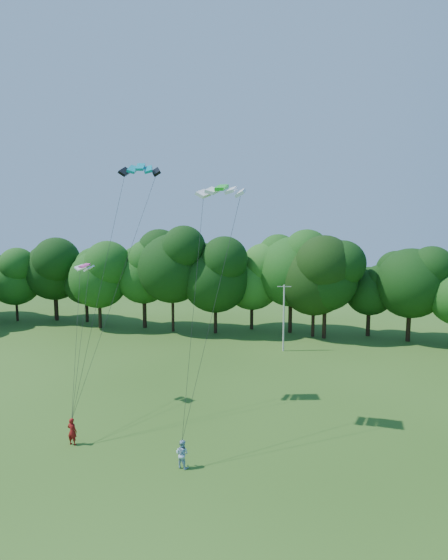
# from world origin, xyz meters

# --- Properties ---
(ground) EXTENTS (160.00, 160.00, 0.00)m
(ground) POSITION_xyz_m (0.00, 0.00, 0.00)
(ground) COLOR #294E15
(ground) RESTS_ON ground
(utility_pole) EXTENTS (1.47, 0.38, 7.44)m
(utility_pole) POSITION_xyz_m (3.05, 28.26, 3.84)
(utility_pole) COLOR #B6B5AD
(utility_pole) RESTS_ON ground
(kite_flyer_left) EXTENTS (0.65, 0.44, 1.76)m
(kite_flyer_left) POSITION_xyz_m (-7.25, 3.70, 0.88)
(kite_flyer_left) COLOR maroon
(kite_flyer_left) RESTS_ON ground
(kite_flyer_right) EXTENTS (0.93, 0.79, 1.65)m
(kite_flyer_right) POSITION_xyz_m (0.40, 2.99, 0.83)
(kite_flyer_right) COLOR #9CBCD8
(kite_flyer_right) RESTS_ON ground
(kite_teal) EXTENTS (3.17, 2.06, 0.71)m
(kite_teal) POSITION_xyz_m (-5.79, 11.40, 18.17)
(kite_teal) COLOR #058C9F
(kite_teal) RESTS_ON ground
(kite_green) EXTENTS (3.10, 1.42, 0.53)m
(kite_green) POSITION_xyz_m (1.28, 8.48, 16.26)
(kite_green) COLOR green
(kite_green) RESTS_ON ground
(kite_pink) EXTENTS (1.71, 1.23, 0.31)m
(kite_pink) POSITION_xyz_m (-9.95, 10.03, 10.82)
(kite_pink) COLOR #C83789
(kite_pink) RESTS_ON ground
(tree_back_west) EXTENTS (7.93, 7.93, 11.54)m
(tree_back_west) POSITION_xyz_m (-32.12, 36.62, 7.21)
(tree_back_west) COLOR black
(tree_back_west) RESTS_ON ground
(tree_back_center) EXTENTS (9.77, 9.77, 14.21)m
(tree_back_center) POSITION_xyz_m (5.85, 35.73, 8.87)
(tree_back_center) COLOR #332714
(tree_back_center) RESTS_ON ground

